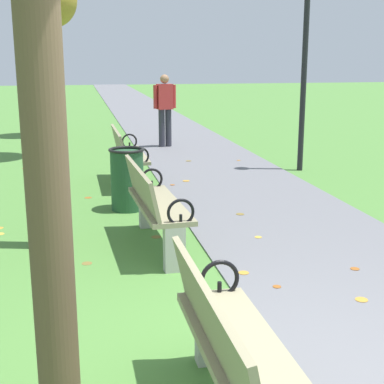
{
  "coord_description": "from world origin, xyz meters",
  "views": [
    {
      "loc": [
        -1.27,
        -2.65,
        2.02
      ],
      "look_at": [
        -0.05,
        3.31,
        0.55
      ],
      "focal_mm": 52.38,
      "sensor_mm": 36.0,
      "label": 1
    }
  ],
  "objects": [
    {
      "name": "park_bench_2",
      "position": [
        -0.5,
        3.12,
        0.49
      ],
      "size": [
        0.55,
        1.62,
        0.9
      ],
      "color": "gray",
      "rests_on": "ground"
    },
    {
      "name": "trash_bin",
      "position": [
        -0.65,
        4.73,
        0.42
      ],
      "size": [
        0.48,
        0.48,
        0.84
      ],
      "color": "#234C2D",
      "rests_on": "ground"
    },
    {
      "name": "scattered_leaves",
      "position": [
        -0.4,
        3.7,
        0.01
      ],
      "size": [
        4.38,
        10.07,
        0.02
      ],
      "color": "gold",
      "rests_on": "ground"
    },
    {
      "name": "lamp_post",
      "position": [
        2.68,
        6.81,
        2.31
      ],
      "size": [
        0.28,
        0.28,
        3.48
      ],
      "color": "black",
      "rests_on": "ground"
    },
    {
      "name": "tree_4",
      "position": [
        -1.74,
        12.34,
        3.36
      ],
      "size": [
        1.23,
        1.23,
        4.08
      ],
      "color": "brown",
      "rests_on": "ground"
    },
    {
      "name": "park_bench_1",
      "position": [
        -0.5,
        -0.06,
        0.49
      ],
      "size": [
        0.49,
        1.6,
        0.9
      ],
      "color": "gray",
      "rests_on": "ground"
    },
    {
      "name": "paved_walkway",
      "position": [
        1.19,
        18.0,
        0.01
      ],
      "size": [
        2.38,
        44.0,
        0.02
      ],
      "primitive_type": "cube",
      "color": "slate",
      "rests_on": "ground"
    },
    {
      "name": "park_bench_3",
      "position": [
        -0.5,
        6.28,
        0.49
      ],
      "size": [
        0.49,
        1.6,
        0.9
      ],
      "color": "gray",
      "rests_on": "ground"
    },
    {
      "name": "pedestrian_walking",
      "position": [
        0.68,
        9.94,
        0.93
      ],
      "size": [
        0.52,
        0.27,
        1.62
      ],
      "color": "#2D2D38",
      "rests_on": "paved_walkway"
    }
  ]
}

